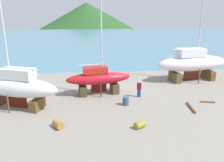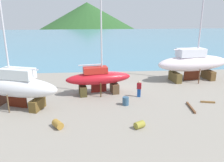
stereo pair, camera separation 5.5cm
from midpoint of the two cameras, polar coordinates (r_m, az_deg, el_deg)
name	(u,v)px [view 2 (the right image)]	position (r m, az deg, el deg)	size (l,w,h in m)	color
ground_plane	(122,99)	(23.35, 2.58, -4.47)	(42.14, 42.14, 0.00)	gray
sea_water	(103,40)	(67.29, -2.16, 10.00)	(157.74, 69.27, 0.01)	teal
headland_hill	(87,21)	(162.43, -6.03, 14.28)	(90.43, 90.43, 24.43)	#285325
sailboat_large_starboard	(98,78)	(24.27, -3.26, 0.72)	(7.01, 2.94, 12.25)	brown
sailboat_small_center	(193,63)	(30.55, 19.20, 4.24)	(9.63, 4.22, 13.48)	brown
sailboat_mid_port	(16,86)	(22.52, -22.41, -1.18)	(8.47, 4.70, 12.30)	brown
worker	(139,89)	(23.81, 6.69, -1.87)	(0.49, 0.37, 1.70)	#1A4694
barrel_tipped_left	(126,101)	(21.90, 3.41, -4.91)	(0.59, 0.59, 0.78)	#32536E
barrel_rust_near	(58,124)	(18.42, -13.01, -10.26)	(0.57, 0.57, 0.91)	olive
barrel_rust_far	(139,125)	(18.05, 6.79, -10.57)	(0.54, 0.54, 0.75)	olive
timber_long_aft	(191,107)	(22.43, 18.76, -6.14)	(2.31, 0.15, 0.18)	brown
timber_plank_near	(208,102)	(24.29, 22.41, -4.76)	(1.34, 0.15, 0.15)	brown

